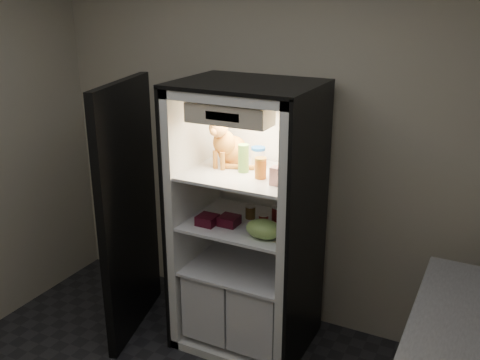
% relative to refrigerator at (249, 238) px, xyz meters
% --- Properties ---
extents(room_shell, '(3.60, 3.60, 3.60)m').
position_rel_refrigerator_xyz_m(room_shell, '(0.00, -1.38, 0.83)').
color(room_shell, white).
rests_on(room_shell, floor).
extents(refrigerator, '(0.90, 0.72, 1.88)m').
position_rel_refrigerator_xyz_m(refrigerator, '(0.00, 0.00, 0.00)').
color(refrigerator, white).
rests_on(refrigerator, floor).
extents(fridge_door, '(0.28, 0.86, 1.85)m').
position_rel_refrigerator_xyz_m(fridge_door, '(-0.83, -0.25, 0.12)').
color(fridge_door, black).
rests_on(fridge_door, floor).
extents(tabby_cat, '(0.31, 0.36, 0.37)m').
position_rel_refrigerator_xyz_m(tabby_cat, '(-0.17, 0.02, 0.64)').
color(tabby_cat, '#C06B18').
rests_on(tabby_cat, refrigerator).
extents(parmesan_shaker, '(0.07, 0.07, 0.19)m').
position_rel_refrigerator_xyz_m(parmesan_shaker, '(-0.01, -0.06, 0.59)').
color(parmesan_shaker, '#238036').
rests_on(parmesan_shaker, refrigerator).
extents(mayo_tub, '(0.10, 0.10, 0.13)m').
position_rel_refrigerator_xyz_m(mayo_tub, '(0.02, 0.09, 0.57)').
color(mayo_tub, white).
rests_on(mayo_tub, refrigerator).
extents(salsa_jar, '(0.08, 0.08, 0.13)m').
position_rel_refrigerator_xyz_m(salsa_jar, '(0.14, -0.12, 0.57)').
color(salsa_jar, maroon).
rests_on(salsa_jar, refrigerator).
extents(pepper_jar, '(0.12, 0.12, 0.21)m').
position_rel_refrigerator_xyz_m(pepper_jar, '(0.27, 0.01, 0.60)').
color(pepper_jar, maroon).
rests_on(pepper_jar, refrigerator).
extents(cream_carton, '(0.07, 0.07, 0.11)m').
position_rel_refrigerator_xyz_m(cream_carton, '(0.27, -0.19, 0.56)').
color(cream_carton, silver).
rests_on(cream_carton, refrigerator).
extents(soda_can_a, '(0.06, 0.06, 0.12)m').
position_rel_refrigerator_xyz_m(soda_can_a, '(0.20, 0.01, 0.21)').
color(soda_can_a, black).
rests_on(soda_can_a, refrigerator).
extents(soda_can_b, '(0.06, 0.06, 0.12)m').
position_rel_refrigerator_xyz_m(soda_can_b, '(0.22, 0.00, 0.21)').
color(soda_can_b, black).
rests_on(soda_can_b, refrigerator).
extents(soda_can_c, '(0.06, 0.06, 0.12)m').
position_rel_refrigerator_xyz_m(soda_can_c, '(0.17, -0.14, 0.21)').
color(soda_can_c, black).
rests_on(soda_can_c, refrigerator).
extents(condiment_jar, '(0.07, 0.07, 0.09)m').
position_rel_refrigerator_xyz_m(condiment_jar, '(0.01, 0.01, 0.20)').
color(condiment_jar, '#533A17').
rests_on(condiment_jar, refrigerator).
extents(grape_bag, '(0.24, 0.17, 0.12)m').
position_rel_refrigerator_xyz_m(grape_bag, '(0.22, -0.23, 0.21)').
color(grape_bag, '#83B253').
rests_on(grape_bag, refrigerator).
extents(berry_box_left, '(0.13, 0.13, 0.06)m').
position_rel_refrigerator_xyz_m(berry_box_left, '(-0.20, -0.21, 0.18)').
color(berry_box_left, '#520D20').
rests_on(berry_box_left, refrigerator).
extents(berry_box_right, '(0.12, 0.12, 0.06)m').
position_rel_refrigerator_xyz_m(berry_box_right, '(-0.07, -0.16, 0.18)').
color(berry_box_right, '#520D20').
rests_on(berry_box_right, refrigerator).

